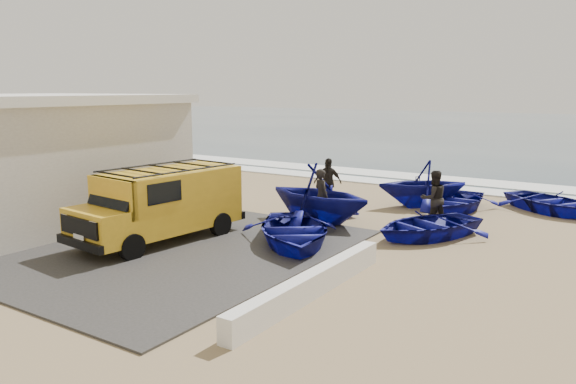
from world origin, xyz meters
The scene contains 17 objects.
ground centered at (0.00, 0.00, 0.00)m, with size 160.00×160.00×0.00m, color #927A54.
slab centered at (-2.00, -2.00, 0.03)m, with size 12.00×10.00×0.05m, color #383634.
ocean centered at (0.00, 56.00, 0.00)m, with size 180.00×88.00×0.01m, color #385166.
surf_line centered at (0.00, 12.00, 0.03)m, with size 180.00×1.60×0.06m, color white.
surf_wash centered at (0.00, 14.50, 0.02)m, with size 180.00×2.20×0.04m, color white.
building centered at (-7.50, -2.00, 2.16)m, with size 8.40×9.40×4.30m.
parapet centered at (5.00, -3.00, 0.28)m, with size 0.35×6.00×0.55m, color silver.
van centered at (-1.09, -1.48, 1.19)m, with size 2.54×5.36×2.22m.
boat_near_left centered at (2.45, 0.22, 0.43)m, with size 2.98×4.17×0.86m, color navy.
boat_near_right centered at (5.40, 3.20, 0.39)m, with size 2.68×3.76×0.78m, color navy.
boat_mid_left centered at (1.69, 2.97, 1.02)m, with size 3.34×3.87×2.04m, color navy.
boat_mid_right centered at (4.99, 7.67, 0.37)m, with size 2.54×3.55×0.74m, color navy.
boat_far_left centered at (3.66, 7.57, 0.90)m, with size 2.96×3.44×1.81m, color navy.
boat_far_right centered at (8.03, 9.16, 0.39)m, with size 2.71×3.79×0.79m, color navy.
fisherman_front centered at (1.78, 3.02, 0.94)m, with size 0.68×0.45×1.87m, color black.
fisherman_middle centered at (5.08, 4.69, 0.94)m, with size 0.91×0.71×1.88m, color black.
fisherman_back centered at (0.63, 5.51, 0.95)m, with size 1.11×0.46×1.90m, color black.
Camera 1 is at (10.98, -13.10, 4.50)m, focal length 35.00 mm.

